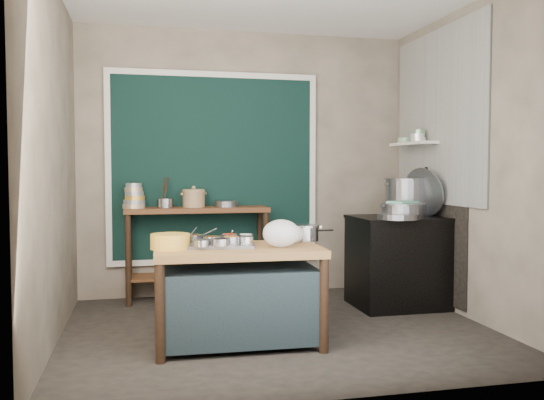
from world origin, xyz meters
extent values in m
cube|color=#2C2722|center=(0.00, 0.00, -0.01)|extent=(3.50, 3.00, 0.02)
cube|color=gray|center=(0.00, 1.51, 1.40)|extent=(3.50, 0.02, 2.80)
cube|color=gray|center=(-1.76, 0.00, 1.40)|extent=(0.02, 3.00, 2.80)
cube|color=gray|center=(1.76, 0.00, 1.40)|extent=(0.02, 3.00, 2.80)
cube|color=black|center=(-0.35, 1.47, 1.35)|extent=(2.10, 0.02, 1.90)
cube|color=#B2B2AA|center=(1.74, 0.55, 1.85)|extent=(0.02, 1.70, 1.70)
cube|color=black|center=(1.74, 0.65, 0.70)|extent=(0.01, 1.30, 1.30)
cube|color=beige|center=(1.63, 0.85, 1.60)|extent=(0.22, 0.70, 0.03)
cube|color=brown|center=(-0.39, -0.32, 0.38)|extent=(1.27, 0.75, 0.75)
cube|color=#502B16|center=(-0.55, 1.28, 0.47)|extent=(1.45, 0.40, 0.95)
cube|color=black|center=(1.35, 0.55, 0.42)|extent=(0.90, 0.68, 0.85)
cube|color=black|center=(1.35, 0.55, 0.86)|extent=(0.92, 0.69, 0.03)
cube|color=gray|center=(-0.54, -0.26, 0.76)|extent=(0.59, 0.46, 0.02)
cylinder|color=gray|center=(-0.54, -0.42, 0.80)|extent=(0.13, 0.13, 0.05)
cylinder|color=gray|center=(-0.43, -0.14, 0.80)|extent=(0.13, 0.13, 0.05)
cylinder|color=silver|center=(-0.32, -0.29, 0.80)|extent=(0.11, 0.11, 0.05)
cylinder|color=gray|center=(-0.59, -0.30, 0.80)|extent=(0.14, 0.14, 0.06)
cylinder|color=gray|center=(-0.71, -0.15, 0.80)|extent=(0.14, 0.14, 0.06)
cylinder|color=gray|center=(-0.44, -0.30, 0.80)|extent=(0.13, 0.13, 0.05)
cylinder|color=gray|center=(-0.68, -0.42, 0.80)|extent=(0.11, 0.11, 0.05)
cylinder|color=gray|center=(-0.30, -0.15, 0.80)|extent=(0.11, 0.11, 0.05)
cylinder|color=gold|center=(-0.90, -0.33, 0.81)|extent=(0.30, 0.30, 0.11)
ellipsoid|color=white|center=(-0.08, -0.43, 0.86)|extent=(0.33, 0.29, 0.21)
ellipsoid|color=white|center=(0.06, -0.21, 0.82)|extent=(0.24, 0.23, 0.15)
cylinder|color=tan|center=(-1.17, 1.27, 0.97)|extent=(0.22, 0.22, 0.04)
cylinder|color=gray|center=(-1.17, 1.27, 1.01)|extent=(0.21, 0.21, 0.04)
cylinder|color=gold|center=(-1.17, 1.27, 1.05)|extent=(0.19, 0.19, 0.04)
cylinder|color=gray|center=(-1.17, 1.27, 1.10)|extent=(0.19, 0.19, 0.04)
cylinder|color=tan|center=(-1.17, 1.27, 1.14)|extent=(0.18, 0.18, 0.04)
cylinder|color=gray|center=(-1.17, 1.27, 1.18)|extent=(0.16, 0.16, 0.04)
cylinder|color=gray|center=(-0.87, 1.27, 1.00)|extent=(0.18, 0.18, 0.09)
cylinder|color=gray|center=(-0.25, 1.29, 0.98)|extent=(0.25, 0.25, 0.06)
cylinder|color=gray|center=(1.58, 0.53, 1.12)|extent=(0.27, 0.50, 0.48)
cube|color=#66AE87|center=(1.30, 0.40, 1.03)|extent=(0.30, 0.28, 0.02)
cylinder|color=gray|center=(1.19, 0.27, 0.90)|extent=(0.41, 0.41, 0.05)
cylinder|color=silver|center=(1.63, 0.75, 1.63)|extent=(0.15, 0.15, 0.04)
cylinder|color=silver|center=(1.63, 0.75, 1.67)|extent=(0.14, 0.14, 0.04)
cylinder|color=gray|center=(1.63, 0.75, 1.71)|extent=(0.13, 0.13, 0.04)
cylinder|color=gray|center=(1.63, 1.04, 1.64)|extent=(0.21, 0.21, 0.06)
camera|label=1|loc=(-1.10, -4.60, 1.33)|focal=38.00mm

